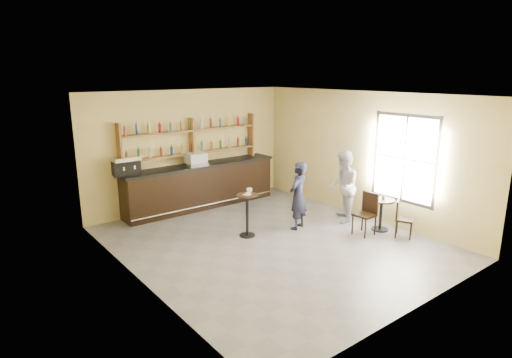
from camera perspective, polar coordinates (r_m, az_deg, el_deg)
floor at (r=9.54m, az=2.02°, el=-8.42°), size 7.00×7.00×0.00m
ceiling at (r=8.82m, az=2.21°, el=11.16°), size 7.00×7.00×0.00m
wall_back at (r=11.89m, az=-8.81°, el=4.00°), size 7.00×0.00×7.00m
wall_front at (r=6.85m, az=21.32°, el=-4.33°), size 7.00×0.00×7.00m
wall_left at (r=7.54m, az=-15.68°, el=-2.22°), size 0.00×7.00×7.00m
wall_right at (r=11.17m, az=14.01°, el=3.10°), size 0.00×7.00×7.00m
window_pane at (r=10.47m, az=19.17°, el=2.57°), size 0.00×2.00×2.00m
window_frame at (r=10.46m, az=19.15°, el=2.57°), size 0.04×1.70×2.10m
shelf_unit at (r=11.74m, az=-8.53°, el=4.92°), size 4.00×0.26×1.40m
liquor_bottles at (r=11.71m, az=-8.56°, el=5.74°), size 3.68×0.10×1.00m
bar_counter at (r=11.86m, az=-7.34°, el=-0.90°), size 4.49×0.88×1.21m
espresso_machine at (r=10.80m, az=-16.94°, el=1.66°), size 0.69×0.50×0.45m
pastry_case at (r=11.61m, az=-8.05°, el=2.66°), size 0.54×0.43×0.32m
pedestal_table at (r=9.72m, az=-1.18°, el=-4.87°), size 0.48×0.48×0.99m
napkin at (r=9.57m, az=-1.19°, el=-2.07°), size 0.19×0.19×0.00m
donut at (r=9.56m, az=-1.11°, el=-1.95°), size 0.14×0.14×0.04m
cup_pedestal at (r=9.71m, az=-0.88°, el=-1.52°), size 0.14×0.14×0.10m
man_main at (r=10.13m, az=5.63°, el=-2.25°), size 0.69×0.57×1.62m
cafe_table at (r=10.53m, az=16.29°, el=-4.58°), size 0.79×0.79×0.76m
cup_cafe at (r=10.45m, az=16.62°, el=-2.28°), size 0.14×0.14×0.10m
chair_west at (r=10.10m, az=14.26°, el=-4.58°), size 0.43×0.43×0.98m
chair_south at (r=10.24m, az=19.19°, el=-5.07°), size 0.50×0.50×0.85m
patron_second at (r=10.79m, az=11.52°, el=-1.01°), size 1.08×1.09×1.78m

